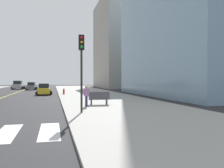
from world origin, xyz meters
TOP-DOWN VIEW (x-y plane):
  - sidewalk_kerb_east at (12.20, 20.00)m, footprint 10.00×120.00m
  - lane_divider_paint at (0.00, 40.00)m, footprint 0.16×80.00m
  - parking_garage_concrete at (28.57, 62.86)m, footprint 18.00×24.00m
  - car_silver_nearest at (-1.94, 56.42)m, footprint 2.98×4.71m
  - car_yellow_second at (5.06, 31.67)m, footprint 2.47×3.93m
  - car_gray_third at (1.61, 51.29)m, footprint 2.59×4.03m
  - traffic_light_near_corner at (8.29, 8.88)m, footprint 0.36×0.41m
  - park_bench at (10.34, 13.69)m, footprint 1.83×0.66m
  - pedestrian_waiting_east at (9.07, 12.44)m, footprint 0.42×0.42m
  - fire_hydrant at (7.96, 29.72)m, footprint 0.26×0.26m

SIDE VIEW (x-z plane):
  - lane_divider_paint at x=0.00m, z-range 0.00..0.01m
  - sidewalk_kerb_east at x=12.20m, z-range 0.00..0.15m
  - fire_hydrant at x=7.96m, z-range 0.13..1.02m
  - park_bench at x=10.34m, z-range 0.13..1.25m
  - car_yellow_second at x=5.06m, z-range -0.06..1.69m
  - car_gray_third at x=1.61m, z-range -0.06..1.71m
  - car_silver_nearest at x=-1.94m, z-range -0.07..2.01m
  - pedestrian_waiting_east at x=9.07m, z-range 0.24..1.94m
  - traffic_light_near_corner at x=8.29m, z-range 1.17..6.31m
  - parking_garage_concrete at x=28.57m, z-range 0.00..25.57m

